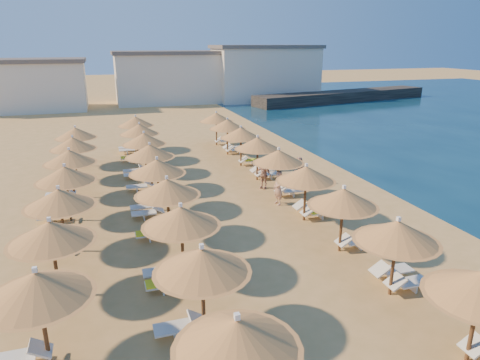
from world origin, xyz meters
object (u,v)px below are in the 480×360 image
object	(u,v)px
parasol_row_west	(162,177)
beachgoer_c	(263,175)
beachgoer_a	(278,188)
jetty	(344,96)
parasol_row_east	(291,165)
beachgoer_b	(299,170)

from	to	relation	value
parasol_row_west	beachgoer_c	xyz separation A→B (m)	(6.44, 3.47, -1.49)
beachgoer_c	beachgoer_a	bearing A→B (deg)	-44.64
jetty	beachgoer_a	distance (m)	45.31
parasol_row_east	beachgoer_a	bearing A→B (deg)	119.76
parasol_row_east	beachgoer_b	xyz separation A→B (m)	(2.24, 3.68, -1.51)
jetty	beachgoer_c	bearing A→B (deg)	-138.54
jetty	beachgoer_c	world-z (taller)	beachgoer_c
parasol_row_east	parasol_row_west	distance (m)	6.65
jetty	beachgoer_a	xyz separation A→B (m)	(-25.93, -37.16, 0.19)
jetty	parasol_row_west	world-z (taller)	parasol_row_west
jetty	parasol_row_west	xyz separation A→B (m)	(-32.19, -37.86, 1.60)
jetty	beachgoer_b	world-z (taller)	beachgoer_b
beachgoer_c	beachgoer_a	world-z (taller)	beachgoer_a
parasol_row_west	beachgoer_a	bearing A→B (deg)	6.36
parasol_row_west	beachgoer_c	bearing A→B (deg)	28.33
parasol_row_east	beachgoer_a	world-z (taller)	parasol_row_east
beachgoer_b	parasol_row_west	bearing A→B (deg)	-73.40
parasol_row_east	beachgoer_c	world-z (taller)	parasol_row_east
jetty	beachgoer_b	bearing A→B (deg)	-136.00
parasol_row_east	parasol_row_west	size ratio (longest dim) A/B	1.00
parasol_row_west	jetty	bearing A→B (deg)	49.63
beachgoer_b	jetty	bearing A→B (deg)	139.85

